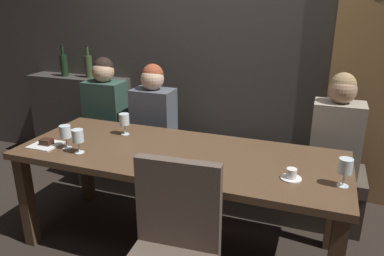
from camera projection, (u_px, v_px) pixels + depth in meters
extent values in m
plane|color=black|center=(180.00, 245.00, 2.72)|extent=(9.00, 9.00, 0.00)
cube|color=#423D38|center=(229.00, 24.00, 3.30)|extent=(6.00, 0.12, 3.00)
cube|color=#38342F|center=(82.00, 120.00, 3.99)|extent=(1.10, 0.28, 0.95)
cube|color=#493422|center=(27.00, 201.00, 2.63)|extent=(0.08, 0.08, 0.69)
cube|color=#493422|center=(86.00, 163.00, 3.25)|extent=(0.08, 0.08, 0.69)
cube|color=#493422|center=(334.00, 205.00, 2.58)|extent=(0.08, 0.08, 0.69)
cube|color=brown|center=(179.00, 155.00, 2.48)|extent=(2.20, 0.84, 0.04)
cube|color=#312A23|center=(209.00, 182.00, 3.28)|extent=(2.50, 0.40, 0.35)
cube|color=#473D33|center=(209.00, 159.00, 3.21)|extent=(2.50, 0.44, 0.10)
cube|color=brown|center=(178.00, 204.00, 1.85)|extent=(0.44, 0.09, 0.48)
cube|color=#2D473D|center=(106.00, 111.00, 3.43)|extent=(0.36, 0.24, 0.56)
sphere|color=tan|center=(103.00, 71.00, 3.30)|extent=(0.20, 0.20, 0.20)
sphere|color=black|center=(103.00, 67.00, 3.30)|extent=(0.18, 0.18, 0.18)
cube|color=#4C515B|center=(154.00, 119.00, 3.26)|extent=(0.36, 0.24, 0.53)
sphere|color=#DBB293|center=(152.00, 79.00, 3.14)|extent=(0.20, 0.20, 0.20)
sphere|color=brown|center=(153.00, 75.00, 3.14)|extent=(0.18, 0.18, 0.18)
cube|color=#9E9384|center=(336.00, 138.00, 2.77)|extent=(0.36, 0.24, 0.55)
sphere|color=tan|center=(343.00, 90.00, 2.65)|extent=(0.20, 0.20, 0.20)
sphere|color=#9E7F56|center=(343.00, 85.00, 2.64)|extent=(0.18, 0.18, 0.18)
cylinder|color=black|center=(64.00, 66.00, 3.82)|extent=(0.08, 0.08, 0.22)
cylinder|color=black|center=(62.00, 50.00, 3.77)|extent=(0.03, 0.03, 0.09)
cylinder|color=black|center=(62.00, 45.00, 3.75)|extent=(0.03, 0.03, 0.02)
cylinder|color=#384728|center=(89.00, 67.00, 3.76)|extent=(0.08, 0.08, 0.22)
cylinder|color=#384728|center=(87.00, 51.00, 3.70)|extent=(0.03, 0.03, 0.09)
cylinder|color=black|center=(87.00, 46.00, 3.69)|extent=(0.03, 0.03, 0.02)
cylinder|color=silver|center=(125.00, 134.00, 2.80)|extent=(0.06, 0.06, 0.00)
cylinder|color=silver|center=(125.00, 129.00, 2.79)|extent=(0.01, 0.01, 0.07)
cylinder|color=silver|center=(124.00, 119.00, 2.76)|extent=(0.08, 0.08, 0.08)
cylinder|color=maroon|center=(124.00, 122.00, 2.77)|extent=(0.07, 0.07, 0.04)
cylinder|color=silver|center=(342.00, 186.00, 2.03)|extent=(0.06, 0.06, 0.00)
cylinder|color=silver|center=(343.00, 179.00, 2.02)|extent=(0.01, 0.01, 0.07)
cylinder|color=silver|center=(345.00, 166.00, 1.99)|extent=(0.08, 0.08, 0.08)
cylinder|color=maroon|center=(345.00, 170.00, 2.00)|extent=(0.07, 0.07, 0.03)
cylinder|color=silver|center=(80.00, 152.00, 2.47)|extent=(0.06, 0.06, 0.00)
cylinder|color=silver|center=(79.00, 147.00, 2.46)|extent=(0.01, 0.01, 0.07)
cylinder|color=silver|center=(78.00, 136.00, 2.43)|extent=(0.08, 0.08, 0.08)
cylinder|color=maroon|center=(78.00, 139.00, 2.44)|extent=(0.07, 0.07, 0.03)
cylinder|color=silver|center=(67.00, 148.00, 2.54)|extent=(0.06, 0.06, 0.00)
cylinder|color=silver|center=(67.00, 143.00, 2.53)|extent=(0.01, 0.01, 0.07)
cylinder|color=silver|center=(65.00, 132.00, 2.50)|extent=(0.08, 0.08, 0.08)
cylinder|color=white|center=(291.00, 178.00, 2.11)|extent=(0.12, 0.12, 0.01)
cylinder|color=white|center=(291.00, 173.00, 2.10)|extent=(0.06, 0.06, 0.06)
cylinder|color=brown|center=(292.00, 169.00, 2.09)|extent=(0.05, 0.05, 0.01)
cube|color=white|center=(46.00, 145.00, 2.59)|extent=(0.19, 0.19, 0.01)
cube|color=#381E14|center=(46.00, 142.00, 2.58)|extent=(0.08, 0.06, 0.04)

